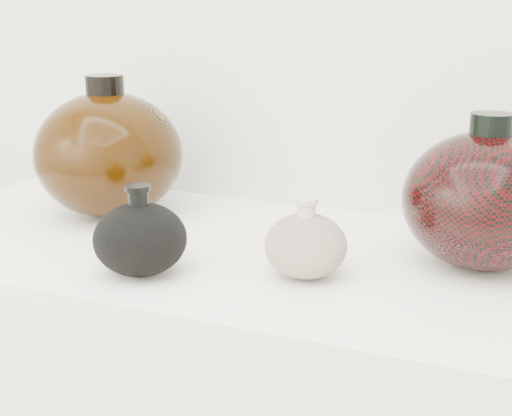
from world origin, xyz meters
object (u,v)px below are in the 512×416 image
at_px(black_gourd_vase, 140,238).
at_px(left_round_pot, 109,154).
at_px(cream_gourd_vase, 306,245).
at_px(right_round_pot, 485,200).

bearing_deg(black_gourd_vase, left_round_pot, 131.58).
relative_size(black_gourd_vase, cream_gourd_vase, 1.25).
bearing_deg(right_round_pot, black_gourd_vase, -153.54).
height_order(left_round_pot, right_round_pot, left_round_pot).
distance_m(black_gourd_vase, left_round_pot, 0.29).
height_order(black_gourd_vase, left_round_pot, left_round_pot).
height_order(black_gourd_vase, cream_gourd_vase, black_gourd_vase).
bearing_deg(cream_gourd_vase, right_round_pot, 32.00).
distance_m(cream_gourd_vase, right_round_pot, 0.25).
relative_size(cream_gourd_vase, left_round_pot, 0.36).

